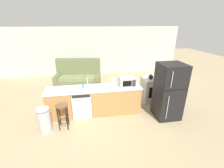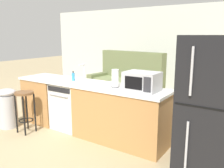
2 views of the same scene
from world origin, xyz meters
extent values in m
plane|color=tan|center=(0.00, 0.00, 0.00)|extent=(24.00, 24.00, 0.00)
cube|color=beige|center=(0.30, 4.20, 1.30)|extent=(10.00, 0.06, 2.60)
cube|color=#B77F47|center=(-0.93, 0.00, 0.43)|extent=(0.75, 0.62, 0.86)
cube|color=#B77F47|center=(0.83, 0.00, 0.43)|extent=(1.55, 0.62, 0.86)
cube|color=white|center=(0.15, 0.00, 0.88)|extent=(2.94, 0.66, 0.04)
cube|color=#49331C|center=(0.15, 0.00, 0.04)|extent=(2.86, 0.56, 0.08)
cube|color=silver|center=(-0.25, 0.00, 0.42)|extent=(0.58, 0.58, 0.84)
cube|color=black|center=(-0.25, -0.30, 0.78)|extent=(0.52, 0.01, 0.08)
cylinder|color=#B2B2B7|center=(-0.25, -0.31, 0.68)|extent=(0.44, 0.02, 0.02)
cube|color=#B7B7BC|center=(2.35, 0.55, 0.42)|extent=(0.76, 0.64, 0.85)
cube|color=black|center=(2.35, 0.22, 0.47)|extent=(0.53, 0.01, 0.43)
cylinder|color=silver|center=(2.35, 0.20, 0.70)|extent=(0.61, 0.03, 0.03)
cube|color=white|center=(2.35, 0.55, 0.88)|extent=(0.76, 0.64, 0.05)
torus|color=black|center=(2.18, 0.42, 0.89)|extent=(0.16, 0.16, 0.01)
torus|color=black|center=(2.52, 0.42, 0.89)|extent=(0.16, 0.16, 0.01)
torus|color=black|center=(2.18, 0.68, 0.89)|extent=(0.16, 0.16, 0.01)
torus|color=black|center=(2.52, 0.68, 0.89)|extent=(0.16, 0.16, 0.01)
cube|color=black|center=(2.35, -0.55, 0.85)|extent=(0.72, 0.70, 1.71)
cylinder|color=#B2B2B7|center=(2.15, -0.92, 1.38)|extent=(0.02, 0.02, 0.45)
cylinder|color=#B2B2B7|center=(2.15, -0.92, 0.53)|extent=(0.02, 0.02, 0.74)
cube|color=black|center=(2.35, -0.90, 1.06)|extent=(0.68, 0.01, 0.01)
cube|color=#B7B7BC|center=(1.20, 0.00, 1.04)|extent=(0.50, 0.36, 0.28)
cube|color=black|center=(1.15, -0.18, 1.04)|extent=(0.27, 0.01, 0.18)
cube|color=#2D2D33|center=(1.37, -0.18, 1.04)|extent=(0.11, 0.01, 0.21)
cylinder|color=silver|center=(-0.04, 0.16, 0.92)|extent=(0.07, 0.07, 0.03)
cylinder|color=silver|center=(-0.04, 0.16, 1.06)|extent=(0.02, 0.02, 0.26)
cylinder|color=silver|center=(-0.04, 0.09, 1.19)|extent=(0.02, 0.14, 0.02)
cylinder|color=#4C4C51|center=(0.74, -0.03, 0.91)|extent=(0.14, 0.14, 0.01)
cylinder|color=white|center=(0.74, -0.03, 1.05)|extent=(0.11, 0.11, 0.27)
cylinder|color=#338CCC|center=(-0.18, 0.01, 0.97)|extent=(0.06, 0.06, 0.14)
cylinder|color=black|center=(-0.18, 0.01, 1.06)|extent=(0.02, 0.02, 0.04)
sphere|color=black|center=(2.18, 0.42, 0.99)|extent=(0.17, 0.17, 0.17)
sphere|color=black|center=(2.18, 0.42, 1.08)|extent=(0.03, 0.03, 0.03)
cone|color=black|center=(2.26, 0.42, 1.00)|extent=(0.08, 0.04, 0.06)
cylinder|color=brown|center=(-0.76, -0.62, 0.72)|extent=(0.32, 0.32, 0.04)
cylinder|color=black|center=(-0.87, -0.73, 0.35)|extent=(0.03, 0.03, 0.70)
cylinder|color=black|center=(-0.65, -0.73, 0.35)|extent=(0.03, 0.03, 0.70)
cylinder|color=black|center=(-0.87, -0.51, 0.35)|extent=(0.03, 0.03, 0.70)
cylinder|color=black|center=(-0.65, -0.51, 0.35)|extent=(0.03, 0.03, 0.70)
torus|color=black|center=(-0.76, -0.62, 0.22)|extent=(0.25, 0.25, 0.02)
cylinder|color=#B7B7BC|center=(-1.25, -0.65, 0.31)|extent=(0.34, 0.34, 0.62)
ellipsoid|color=#B7B7BC|center=(-1.25, -0.65, 0.67)|extent=(0.35, 0.35, 0.14)
cube|color=#667047|center=(-0.47, 2.28, 0.21)|extent=(2.11, 1.17, 0.42)
cube|color=#667047|center=(-0.42, 2.60, 0.64)|extent=(2.01, 0.52, 1.27)
cube|color=#667047|center=(-1.36, 2.40, 0.31)|extent=(0.32, 0.92, 0.62)
cube|color=#667047|center=(0.42, 2.15, 0.31)|extent=(0.32, 0.92, 0.62)
cube|color=#7D8959|center=(-1.02, 2.30, 0.48)|extent=(0.64, 0.70, 0.12)
cube|color=#7D8959|center=(-0.47, 2.23, 0.48)|extent=(0.64, 0.70, 0.12)
cube|color=#7D8959|center=(0.07, 2.15, 0.48)|extent=(0.64, 0.70, 0.12)
camera|label=1|loc=(-0.02, -4.28, 2.75)|focal=24.00mm
camera|label=2|loc=(2.73, -3.09, 1.71)|focal=38.00mm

